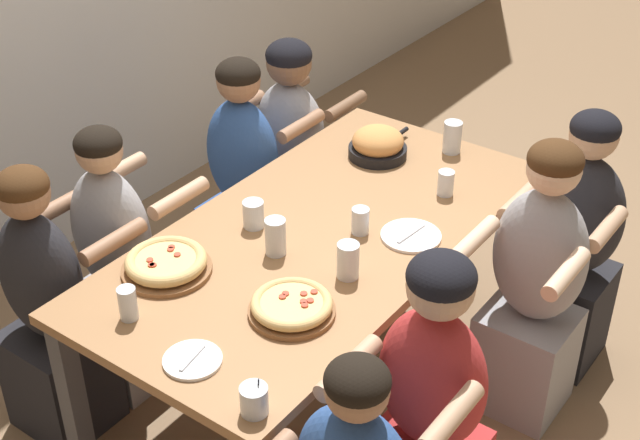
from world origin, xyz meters
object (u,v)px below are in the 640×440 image
Objects in this scene: diner_far_midleft at (118,272)px; pizza_board_second at (292,306)px; empty_plate_b at (193,360)px; drinking_glass_g at (446,184)px; diner_far_midright at (245,189)px; pizza_board_main at (166,264)px; drinking_glass_e at (276,239)px; drinking_glass_c at (360,221)px; skillet_bowl at (378,144)px; empty_plate_a at (411,236)px; diner_near_right at (572,252)px; diner_near_midright at (533,294)px; diner_near_midleft at (428,417)px; drinking_glass_a at (348,260)px; diner_far_left at (50,316)px; drinking_glass_b at (452,138)px; drinking_glass_f at (253,214)px; drinking_glass_d at (128,305)px; cocktail_glass_blue at (254,401)px; diner_far_right at (291,159)px.

pizza_board_second is at bearing -3.15° from diner_far_midleft.
drinking_glass_g is at bearing -5.79° from empty_plate_b.
drinking_glass_g is at bearing 7.77° from diner_far_midright.
drinking_glass_e is (0.31, -0.23, 0.03)m from pizza_board_main.
skillet_bowl is at bearing 26.67° from drinking_glass_c.
drinking_glass_c reaches higher than empty_plate_a.
diner_near_right is 1.45m from diner_far_midright.
diner_near_midright reaches higher than drinking_glass_c.
diner_far_midleft is (-0.48, 0.82, -0.30)m from drinking_glass_c.
empty_plate_b is at bearing 169.30° from empty_plate_a.
pizza_board_main is 1.02m from diner_near_midleft.
empty_plate_a is 0.98m from empty_plate_b.
pizza_board_main is 0.27× the size of diner_far_midleft.
drinking_glass_a is 1.14m from diner_far_left.
empty_plate_b is 0.16× the size of diner_far_left.
drinking_glass_b is 1.49m from diner_far_midleft.
drinking_glass_e is at bearing 172.55° from drinking_glass_b.
drinking_glass_f reaches higher than empty_plate_b.
pizza_board_main is 0.89m from empty_plate_a.
diner_near_right is at bearing -90.00° from diner_near_midleft.
diner_far_midright is at bearing 23.47° from drinking_glass_d.
diner_near_midright is at bearing 29.89° from diner_far_midleft.
drinking_glass_b is 1.00m from drinking_glass_f.
diner_far_midright is at bearing 41.50° from cocktail_glass_blue.
empty_plate_a is at bearing -61.27° from drinking_glass_f.
diner_near_midleft is at bearing -32.28° from cocktail_glass_blue.
skillet_bowl is 3.57× the size of drinking_glass_c.
diner_near_midleft reaches higher than drinking_glass_d.
pizza_board_main is 0.28× the size of diner_far_right.
drinking_glass_g is (1.27, -0.44, -0.01)m from drinking_glass_d.
pizza_board_main is 0.27× the size of diner_near_midright.
pizza_board_second is 0.37m from empty_plate_b.
diner_near_midleft is at bearing -128.55° from drinking_glass_c.
drinking_glass_c is 0.33m from drinking_glass_e.
diner_near_midleft is at bearing -143.10° from empty_plate_a.
diner_far_midleft is (0.12, 0.42, -0.28)m from pizza_board_main.
pizza_board_second is 2.07× the size of drinking_glass_e.
diner_near_right is at bearing -78.58° from skillet_bowl.
diner_near_right is 1.00× the size of diner_far_midleft.
drinking_glass_c is 0.99× the size of drinking_glass_g.
drinking_glass_f is at bearing 30.26° from diner_far_midleft.
diner_far_midleft is at bearing 119.48° from empty_plate_a.
drinking_glass_c is (-0.08, 0.17, 0.04)m from empty_plate_a.
drinking_glass_e is (-0.82, -0.10, 0.00)m from skillet_bowl.
drinking_glass_g reaches higher than pizza_board_second.
pizza_board_second is at bearing -170.51° from drinking_glass_c.
diner_near_midright reaches higher than drinking_glass_e.
diner_far_left reaches higher than skillet_bowl.
diner_far_midleft is at bearing 120.18° from drinking_glass_c.
diner_far_midright is (0.55, 0.94, -0.31)m from drinking_glass_a.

